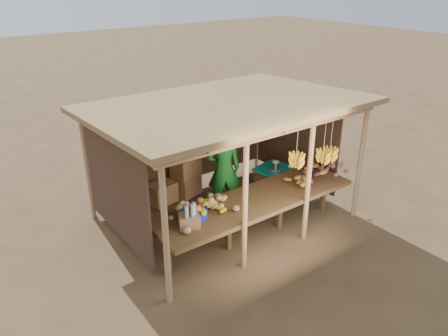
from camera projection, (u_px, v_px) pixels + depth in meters
ground at (224, 216)px, 8.70m from camera, size 60.00×60.00×0.00m
stall_structure at (225, 123)px, 7.99m from camera, size 4.70×3.50×2.43m
counter at (256, 202)px, 7.70m from camera, size 3.90×1.05×0.80m
potato_heap at (205, 204)px, 7.12m from camera, size 1.21×0.81×0.37m
sweet_potato_heap at (308, 170)px, 8.37m from camera, size 1.16×0.93×0.36m
onion_heap at (335, 166)px, 8.53m from camera, size 0.83×0.50×0.36m
banana_pile at (206, 205)px, 7.13m from camera, size 0.57×0.36×0.35m
tomato_basin at (194, 212)px, 7.06m from camera, size 0.45×0.45×0.24m
bottle_box at (189, 218)px, 6.79m from camera, size 0.40×0.37×0.41m
vendor at (224, 169)px, 8.55m from camera, size 0.78×0.67×1.82m
tarp_crate at (273, 180)px, 9.37m from camera, size 0.83×0.75×0.86m
carton_stack at (178, 181)px, 9.25m from camera, size 1.23×0.54×0.87m
burlap_sacks at (121, 205)px, 8.60m from camera, size 0.80×0.42×0.56m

